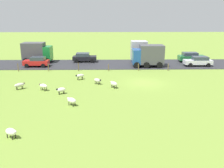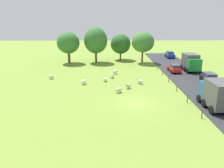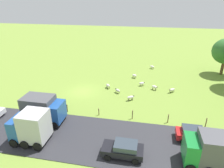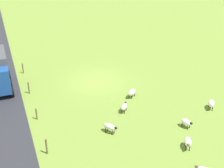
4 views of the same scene
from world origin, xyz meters
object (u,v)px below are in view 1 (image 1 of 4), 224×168
Objects in this scene: sheep_0 at (61,90)px; sheep_3 at (11,132)px; sheep_4 at (98,80)px; car_2 at (191,57)px; truck_1 at (142,51)px; sheep_1 at (72,100)px; sheep_7 at (114,84)px; sheep_6 at (43,86)px; sheep_5 at (80,76)px; truck_2 at (148,55)px; sheep_2 at (20,85)px; car_4 at (84,57)px; car_1 at (37,62)px; truck_0 at (37,52)px; car_0 at (198,61)px.

sheep_3 is at bearing 169.67° from sheep_0.
sheep_4 is 0.23× the size of car_2.
truck_1 is (26.74, -12.67, 1.46)m from sheep_3.
sheep_7 is (5.55, -4.11, -0.02)m from sheep_1.
sheep_6 reaches higher than sheep_1.
sheep_5 is 5.66m from sheep_7.
truck_2 is (-3.68, -0.59, -0.05)m from truck_1.
sheep_6 is at bearing 141.29° from sheep_5.
sheep_4 is 0.88× the size of sheep_5.
truck_2 is at bearing -29.91° from sheep_3.
sheep_0 is 2.55m from sheep_6.
car_2 is at bearing -58.06° from sheep_2.
sheep_0 is at bearing 25.26° from sheep_1.
car_4 is (20.88, 0.73, 0.36)m from sheep_1.
car_2 is (20.64, -18.11, 0.40)m from sheep_1.
car_4 reaches higher than sheep_4.
car_1 is at bearing 24.98° from sheep_0.
truck_2 reaches higher than sheep_5.
sheep_3 is at bearing 168.40° from sheep_5.
truck_0 is at bearing 39.13° from sheep_4.
car_4 is at bearing -10.87° from sheep_6.
car_2 reaches higher than sheep_4.
sheep_6 is 25.27m from car_0.
truck_2 is (11.35, -5.79, 1.39)m from sheep_7.
sheep_6 is at bearing 39.37° from sheep_1.
sheep_7 is 0.25× the size of car_2.
truck_2 is at bearing -110.56° from car_4.
sheep_2 is 0.29× the size of car_4.
truck_0 is (26.78, 5.48, 1.40)m from sheep_3.
sheep_5 is at bearing -11.60° from sheep_3.
sheep_6 is 0.25× the size of car_2.
truck_2 is 1.20× the size of car_4.
sheep_1 is at bearing -156.78° from truck_0.
sheep_3 is at bearing -168.75° from car_1.
sheep_1 is at bearing 133.41° from car_0.
sheep_5 is at bearing 121.97° from car_2.
sheep_6 is 27.14m from car_2.
sheep_5 reaches higher than sheep_3.
sheep_3 is 0.22× the size of truck_2.
car_0 is 3.48m from car_2.
car_1 is at bearing 11.25° from sheep_3.
truck_2 is at bearing -90.69° from car_1.
truck_0 is 27.22m from car_0.
car_4 reaches higher than sheep_5.
car_1 is 8.19m from car_4.
sheep_0 is 0.93× the size of sheep_2.
sheep_1 is 0.96× the size of sheep_6.
sheep_2 is (5.19, 6.67, -0.01)m from sheep_1.
car_2 is at bearing -38.70° from sheep_3.
sheep_7 is at bearing -128.42° from sheep_4.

